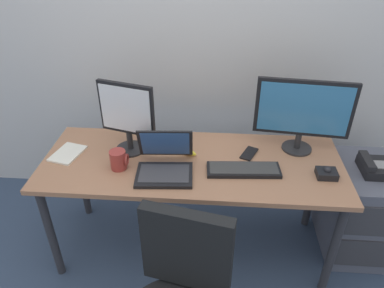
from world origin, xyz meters
The scene contains 14 objects.
ground_plane centered at (0.00, 0.00, 0.00)m, with size 8.00×8.00×0.00m, color #364762.
back_wall centered at (0.00, 0.69, 1.40)m, with size 6.00×0.10×2.80m, color silver.
desk centered at (0.00, 0.00, 0.64)m, with size 1.76×0.67×0.72m.
file_cabinet centered at (1.09, 0.11, 0.32)m, with size 0.42×0.53×0.63m.
desk_phone centered at (1.08, 0.09, 0.67)m, with size 0.17×0.20×0.09m.
monitor_main centered at (0.63, 0.18, 0.97)m, with size 0.55×0.18×0.45m.
monitor_side centered at (-0.39, 0.09, 0.96)m, with size 0.34×0.18×0.44m.
keyboard centered at (0.30, -0.08, 0.73)m, with size 0.42×0.16×0.03m.
laptop centered at (-0.15, -0.10, 0.77)m, with size 0.33×0.32×0.23m.
trackball_mouse centered at (0.75, -0.09, 0.74)m, with size 0.11×0.09×0.07m.
coffee_mug centered at (-0.41, -0.10, 0.77)m, with size 0.10×0.09×0.11m.
paper_notepad centered at (-0.75, 0.02, 0.72)m, with size 0.15×0.21×0.01m, color white.
cell_phone centered at (0.34, 0.10, 0.72)m, with size 0.07×0.14×0.01m, color black.
banana centered at (-0.06, 0.09, 0.74)m, with size 0.19×0.04×0.04m, color yellow.
Camera 1 is at (0.13, -1.72, 1.94)m, focal length 33.79 mm.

